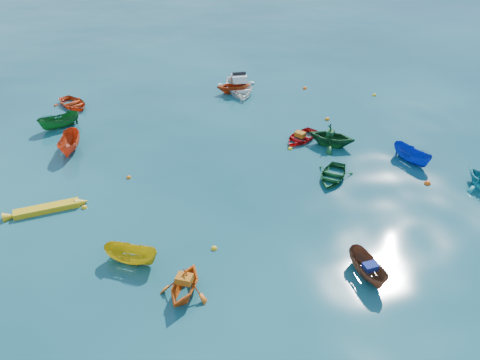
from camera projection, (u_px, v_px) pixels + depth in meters
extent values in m
plane|color=#093746|center=(268.00, 239.00, 23.35)|extent=(160.00, 160.00, 0.00)
imported|color=brown|center=(366.00, 275.00, 21.23)|extent=(1.12, 2.70, 1.03)
imported|color=orange|center=(185.00, 294.00, 20.30)|extent=(3.21, 3.33, 1.35)
imported|color=gold|center=(133.00, 262.00, 21.97)|extent=(2.82, 2.27, 1.04)
imported|color=#114922|center=(332.00, 178.00, 28.05)|extent=(3.55, 3.66, 0.62)
imported|color=red|center=(71.00, 151.00, 30.88)|extent=(1.74, 3.31, 1.21)
imported|color=#114921|center=(330.00, 145.00, 31.48)|extent=(4.07, 4.00, 1.62)
imported|color=red|center=(301.00, 140.00, 32.16)|extent=(3.60, 3.37, 0.61)
imported|color=#0D29A7|center=(410.00, 162.00, 29.70)|extent=(1.79, 3.02, 1.10)
imported|color=red|center=(74.00, 106.00, 36.85)|extent=(3.60, 3.97, 0.67)
imported|color=#C74012|center=(233.00, 93.00, 39.15)|extent=(2.97, 2.62, 1.47)
imported|color=#14561F|center=(61.00, 128.00, 33.69)|extent=(3.14, 1.97, 1.14)
imported|color=white|center=(239.00, 91.00, 39.45)|extent=(3.81, 5.00, 1.57)
cube|color=navy|center=(370.00, 267.00, 20.75)|extent=(0.63, 0.49, 0.30)
cube|color=#C26313|center=(184.00, 279.00, 19.88)|extent=(0.85, 0.79, 0.33)
cube|color=#134C25|center=(331.00, 133.00, 30.99)|extent=(0.72, 0.74, 0.29)
cube|color=#B36612|center=(300.00, 134.00, 31.85)|extent=(0.77, 0.82, 0.32)
sphere|color=gold|center=(214.00, 249.00, 22.74)|extent=(0.31, 0.31, 0.31)
sphere|color=#F3510D|center=(427.00, 184.00, 27.55)|extent=(0.38, 0.38, 0.38)
sphere|color=gold|center=(84.00, 208.00, 25.55)|extent=(0.32, 0.32, 0.32)
sphere|color=orange|center=(129.00, 178.00, 28.09)|extent=(0.29, 0.29, 0.29)
sphere|color=yellow|center=(290.00, 149.00, 31.06)|extent=(0.31, 0.31, 0.31)
sphere|color=orange|center=(327.00, 120.00, 34.81)|extent=(0.36, 0.36, 0.36)
sphere|color=yellow|center=(45.00, 128.00, 33.71)|extent=(0.30, 0.30, 0.30)
sphere|color=#FB560D|center=(305.00, 89.00, 39.87)|extent=(0.37, 0.37, 0.37)
sphere|color=gold|center=(374.00, 96.00, 38.65)|extent=(0.34, 0.34, 0.34)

